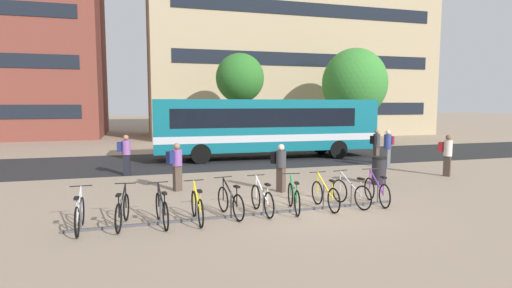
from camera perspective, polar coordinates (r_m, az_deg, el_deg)
ground at (r=11.92m, az=7.43°, el=-8.85°), size 200.00×200.00×0.00m
bus_lane_asphalt at (r=21.61m, az=-3.65°, el=-2.21°), size 80.00×7.20×0.01m
city_bus at (r=21.99m, az=1.63°, el=2.57°), size 12.09×2.92×3.20m
bike_rack at (r=10.93m, az=-1.21°, el=-9.63°), size 9.10×0.48×0.70m
parked_bicycle_silver_0 at (r=10.48m, az=-23.66°, el=-9.17°), size 0.52×1.72×0.99m
parked_bicycle_black_1 at (r=10.45m, az=-18.35°, el=-9.02°), size 0.52×1.71×0.99m
parked_bicycle_black_2 at (r=10.35m, az=-13.17°, el=-9.02°), size 0.52×1.72×0.99m
parked_bicycle_yellow_3 at (r=10.44m, az=-8.32°, el=-8.80°), size 0.52×1.72×0.99m
parked_bicycle_black_4 at (r=10.84m, az=-3.63°, el=-8.21°), size 0.54×1.70×0.99m
parked_bicycle_white_5 at (r=11.09m, az=0.87°, el=-7.87°), size 0.52×1.72×0.99m
parked_bicycle_green_6 at (r=11.36m, az=5.36°, el=-7.57°), size 0.54×1.70×0.99m
parked_bicycle_yellow_7 at (r=11.75m, az=9.75°, el=-7.17°), size 0.52×1.72×0.99m
parked_bicycle_silver_8 at (r=12.18m, az=13.26°, el=-6.78°), size 0.55×1.70×0.99m
parked_bicycle_purple_9 at (r=12.64m, az=16.70°, el=-6.42°), size 0.52×1.71×0.99m
commuter_maroon_pack_0 at (r=19.89m, az=18.14°, el=-0.23°), size 0.60×0.49×1.77m
commuter_black_pack_1 at (r=21.16m, az=16.60°, el=0.03°), size 0.59×0.47×1.69m
commuter_black_pack_2 at (r=13.68m, az=3.44°, el=-2.89°), size 0.54×0.60×1.63m
commuter_red_pack_3 at (r=18.37m, az=25.35°, el=-1.09°), size 0.56×0.60×1.71m
commuter_navy_pack_4 at (r=17.59m, az=-17.96°, el=-1.10°), size 0.56×0.38×1.70m
commuter_navy_pack_5 at (r=14.05m, az=-11.21°, el=-2.70°), size 0.60×0.49×1.66m
trash_bin at (r=15.68m, az=16.99°, el=-3.58°), size 0.55×0.55×1.03m
street_tree_0 at (r=28.83m, az=-2.28°, el=9.26°), size 3.40×3.40×6.52m
street_tree_1 at (r=32.09m, az=13.76°, el=8.32°), size 4.94×4.94×7.19m
building_right_wing at (r=41.21m, az=4.69°, el=19.17°), size 26.48×10.47×25.13m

